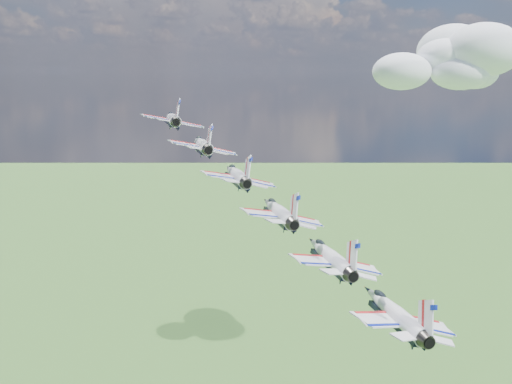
# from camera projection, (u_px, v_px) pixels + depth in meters

# --- Properties ---
(cloud_far) EXTENTS (55.94, 43.95, 21.98)m
(cloud_far) POSITION_uv_depth(u_px,v_px,m) (434.00, 63.00, 241.30)
(cloud_far) COLOR white
(jet_0) EXTENTS (16.35, 19.03, 7.01)m
(jet_0) POSITION_uv_depth(u_px,v_px,m) (172.00, 119.00, 104.35)
(jet_0) COLOR white
(jet_1) EXTENTS (16.35, 19.03, 7.01)m
(jet_1) POSITION_uv_depth(u_px,v_px,m) (201.00, 144.00, 96.28)
(jet_1) COLOR white
(jet_2) EXTENTS (16.35, 19.03, 7.01)m
(jet_2) POSITION_uv_depth(u_px,v_px,m) (236.00, 175.00, 88.22)
(jet_2) COLOR white
(jet_3) EXTENTS (16.35, 19.03, 7.01)m
(jet_3) POSITION_uv_depth(u_px,v_px,m) (278.00, 211.00, 80.15)
(jet_3) COLOR white
(jet_4) EXTENTS (16.35, 19.03, 7.01)m
(jet_4) POSITION_uv_depth(u_px,v_px,m) (329.00, 256.00, 72.08)
(jet_4) COLOR white
(jet_5) EXTENTS (16.35, 19.03, 7.01)m
(jet_5) POSITION_uv_depth(u_px,v_px,m) (393.00, 312.00, 64.01)
(jet_5) COLOR white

